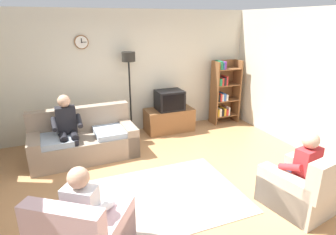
% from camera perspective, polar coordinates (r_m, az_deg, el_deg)
% --- Properties ---
extents(ground_plane, '(12.00, 12.00, 0.00)m').
position_cam_1_polar(ground_plane, '(4.56, 2.12, -13.73)').
color(ground_plane, '#B27F51').
extents(back_wall_assembly, '(6.20, 0.17, 2.70)m').
position_cam_1_polar(back_wall_assembly, '(6.45, -7.46, 8.94)').
color(back_wall_assembly, beige).
rests_on(back_wall_assembly, ground_plane).
extents(right_wall, '(0.12, 5.80, 2.70)m').
position_cam_1_polar(right_wall, '(5.76, 29.45, 5.40)').
color(right_wall, beige).
rests_on(right_wall, ground_plane).
extents(couch, '(1.93, 0.95, 0.90)m').
position_cam_1_polar(couch, '(5.55, -16.63, -4.61)').
color(couch, gray).
rests_on(couch, ground_plane).
extents(tv_stand, '(1.10, 0.56, 0.53)m').
position_cam_1_polar(tv_stand, '(6.58, 0.23, -0.48)').
color(tv_stand, brown).
rests_on(tv_stand, ground_plane).
extents(tv, '(0.60, 0.49, 0.44)m').
position_cam_1_polar(tv, '(6.41, 0.32, 3.55)').
color(tv, black).
rests_on(tv, tv_stand).
extents(bookshelf, '(0.68, 0.36, 1.57)m').
position_cam_1_polar(bookshelf, '(7.16, 11.11, 5.00)').
color(bookshelf, brown).
rests_on(bookshelf, ground_plane).
extents(floor_lamp, '(0.28, 0.28, 1.85)m').
position_cam_1_polar(floor_lamp, '(6.11, -7.87, 9.30)').
color(floor_lamp, black).
rests_on(floor_lamp, ground_plane).
extents(armchair_near_bookshelf, '(0.94, 1.01, 0.90)m').
position_cam_1_polar(armchair_near_bookshelf, '(4.38, 25.50, -12.86)').
color(armchair_near_bookshelf, '#BCAD99').
rests_on(armchair_near_bookshelf, ground_plane).
extents(area_rug, '(2.20, 1.70, 0.01)m').
position_cam_1_polar(area_rug, '(4.33, -0.55, -15.61)').
color(area_rug, '#AD9E8E').
rests_on(area_rug, ground_plane).
extents(person_on_couch, '(0.52, 0.55, 1.24)m').
position_cam_1_polar(person_on_couch, '(5.30, -19.69, -1.59)').
color(person_on_couch, black).
rests_on(person_on_couch, ground_plane).
extents(person_in_left_armchair, '(0.62, 0.64, 1.12)m').
position_cam_1_polar(person_in_left_armchair, '(3.24, -16.14, -16.99)').
color(person_in_left_armchair, silver).
rests_on(person_in_left_armchair, ground_plane).
extents(person_in_right_armchair, '(0.56, 0.58, 1.12)m').
position_cam_1_polar(person_in_right_armchair, '(4.27, 25.10, -8.78)').
color(person_in_right_armchair, red).
rests_on(person_in_right_armchair, ground_plane).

